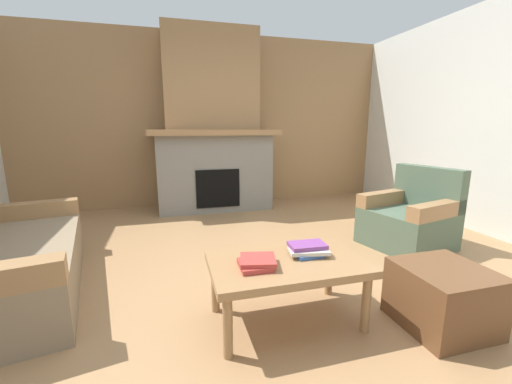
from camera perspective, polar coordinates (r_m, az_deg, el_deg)
The scene contains 9 objects.
ground at distance 2.75m, azimuth 0.80°, elevation -16.08°, with size 9.00×9.00×0.00m, color #9E754C.
wall_back_wood_panel at distance 5.37m, azimuth -8.35°, elevation 12.38°, with size 6.00×0.12×2.70m, color #997047.
fireplace at distance 5.00m, azimuth -7.74°, elevation 10.31°, with size 1.90×0.82×2.70m.
couch at distance 3.10m, azimuth -38.41°, elevation -9.65°, with size 1.18×1.93×0.85m.
armchair at distance 3.82m, azimuth 25.92°, elevation -4.43°, with size 0.92×0.92×0.85m.
coffee_table at distance 2.13m, azimuth 5.62°, elevation -13.47°, with size 1.00×0.60×0.43m.
ottoman at distance 2.48m, azimuth 30.48°, elevation -15.91°, with size 0.52×0.52×0.40m, color brown.
book_stack_near_edge at distance 2.00m, azimuth 0.06°, elevation -12.53°, with size 0.25×0.24×0.06m.
book_stack_center at distance 2.20m, azimuth 9.27°, elevation -10.10°, with size 0.28×0.21×0.08m.
Camera 1 is at (-0.68, -2.33, 1.28)m, focal length 22.30 mm.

